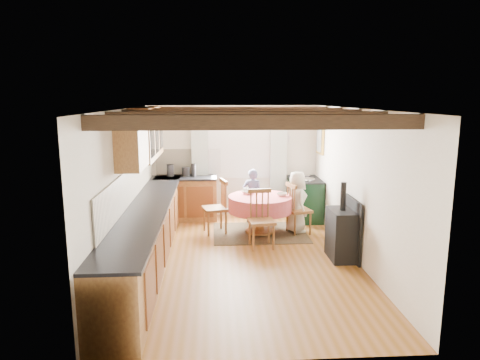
{
  "coord_description": "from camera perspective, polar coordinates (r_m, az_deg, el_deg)",
  "views": [
    {
      "loc": [
        -0.46,
        -6.6,
        2.57
      ],
      "look_at": [
        0.0,
        0.8,
        1.15
      ],
      "focal_mm": 32.42,
      "sensor_mm": 36.0,
      "label": 1
    }
  ],
  "objects": [
    {
      "name": "canister_wide",
      "position": [
        9.33,
        -7.16,
        1.15
      ],
      "size": [
        0.17,
        0.17,
        0.19
      ],
      "primitive_type": "cylinder",
      "color": "#262628",
      "rests_on": "worktop_back"
    },
    {
      "name": "wall_left",
      "position": [
        6.87,
        -14.73,
        -1.02
      ],
      "size": [
        0.0,
        5.5,
        2.4
      ],
      "primitive_type": "cube",
      "color": "silver",
      "rests_on": "ground"
    },
    {
      "name": "canister_tall",
      "position": [
        9.29,
        -9.17,
        1.27
      ],
      "size": [
        0.15,
        0.15,
        0.26
      ],
      "primitive_type": "cylinder",
      "color": "#262628",
      "rests_on": "worktop_back"
    },
    {
      "name": "cup",
      "position": [
        8.47,
        0.77,
        -1.37
      ],
      "size": [
        0.14,
        0.14,
        0.1
      ],
      "primitive_type": "imported",
      "rotation": [
        0.0,
        0.0,
        1.17
      ],
      "color": "silver",
      "rests_on": "dining_table"
    },
    {
      "name": "beam_e",
      "position": [
        8.62,
        -0.5,
        9.11
      ],
      "size": [
        3.6,
        0.16,
        0.16
      ],
      "primitive_type": "cube",
      "color": "#3C2718",
      "rests_on": "ceiling"
    },
    {
      "name": "worktop_left",
      "position": [
        6.89,
        -11.99,
        -3.44
      ],
      "size": [
        0.64,
        5.3,
        0.04
      ],
      "primitive_type": "cube",
      "color": "black",
      "rests_on": "base_cabinet_left"
    },
    {
      "name": "rug",
      "position": [
        8.4,
        2.63,
        -6.94
      ],
      "size": [
        1.78,
        1.38,
        0.01
      ],
      "primitive_type": "cube",
      "color": "brown",
      "rests_on": "floor"
    },
    {
      "name": "beam_a",
      "position": [
        4.63,
        2.15,
        7.62
      ],
      "size": [
        3.6,
        0.16,
        0.16
      ],
      "primitive_type": "cube",
      "color": "#3C2718",
      "rests_on": "ceiling"
    },
    {
      "name": "curtain_rod",
      "position": [
        9.27,
        -0.09,
        8.55
      ],
      "size": [
        2.0,
        0.03,
        0.03
      ],
      "primitive_type": "cylinder",
      "rotation": [
        0.0,
        1.57,
        0.0
      ],
      "color": "black",
      "rests_on": "wall_back"
    },
    {
      "name": "beam_b",
      "position": [
        5.63,
        1.14,
        8.19
      ],
      "size": [
        3.6,
        0.16,
        0.16
      ],
      "primitive_type": "cube",
      "color": "#3C2718",
      "rests_on": "ceiling"
    },
    {
      "name": "wall_front",
      "position": [
        4.11,
        3.08,
        -8.63
      ],
      "size": [
        3.6,
        0.0,
        2.4
      ],
      "primitive_type": "cube",
      "color": "silver",
      "rests_on": "ground"
    },
    {
      "name": "base_cabinet_back",
      "position": [
        9.32,
        -7.09,
        -2.46
      ],
      "size": [
        1.3,
        0.6,
        0.88
      ],
      "primitive_type": "cube",
      "color": "#A1743A",
      "rests_on": "floor"
    },
    {
      "name": "wall_picture",
      "position": [
        9.22,
        10.51,
        5.24
      ],
      "size": [
        0.04,
        0.5,
        0.6
      ],
      "primitive_type": "cube",
      "color": "gold",
      "rests_on": "wall_right"
    },
    {
      "name": "chair_near",
      "position": [
        7.49,
        2.86,
        -5.18
      ],
      "size": [
        0.48,
        0.5,
        1.01
      ],
      "primitive_type": null,
      "rotation": [
        0.0,
        0.0,
        0.11
      ],
      "color": "brown",
      "rests_on": "floor"
    },
    {
      "name": "window_pane",
      "position": [
        9.41,
        -0.12,
        4.92
      ],
      "size": [
        1.2,
        0.01,
        1.4
      ],
      "primitive_type": "cube",
      "color": "white",
      "rests_on": "wall_back"
    },
    {
      "name": "curtain_left",
      "position": [
        9.37,
        -5.28,
        1.77
      ],
      "size": [
        0.35,
        0.1,
        2.1
      ],
      "primitive_type": "cube",
      "color": "silver",
      "rests_on": "wall_back"
    },
    {
      "name": "wall_cabinet_solid",
      "position": [
        6.44,
        -14.05,
        4.55
      ],
      "size": [
        0.34,
        0.9,
        0.7
      ],
      "primitive_type": "cube",
      "color": "#A1743A",
      "rests_on": "wall_left"
    },
    {
      "name": "wall_right",
      "position": [
        7.11,
        15.05,
        -0.65
      ],
      "size": [
        0.0,
        5.5,
        2.4
      ],
      "primitive_type": "cube",
      "color": "silver",
      "rests_on": "ground"
    },
    {
      "name": "chair_right",
      "position": [
        8.33,
        7.75,
        -3.71
      ],
      "size": [
        0.54,
        0.53,
        0.98
      ],
      "primitive_type": null,
      "rotation": [
        0.0,
        0.0,
        1.85
      ],
      "color": "brown",
      "rests_on": "floor"
    },
    {
      "name": "splash_back",
      "position": [
        9.45,
        -6.8,
        2.43
      ],
      "size": [
        1.4,
        0.02,
        0.55
      ],
      "primitive_type": "cube",
      "color": "beige",
      "rests_on": "wall_back"
    },
    {
      "name": "aga_range",
      "position": [
        9.32,
        8.5,
        -2.44
      ],
      "size": [
        0.63,
        0.97,
        0.9
      ],
      "primitive_type": null,
      "color": "black",
      "rests_on": "floor"
    },
    {
      "name": "wall_cabinet_glass",
      "position": [
        7.91,
        -12.12,
        6.11
      ],
      "size": [
        0.34,
        1.8,
        0.9
      ],
      "primitive_type": "cube",
      "color": "#A1743A",
      "rests_on": "wall_left"
    },
    {
      "name": "ceiling",
      "position": [
        6.62,
        0.43,
        9.37
      ],
      "size": [
        3.6,
        5.5,
        0.0
      ],
      "primitive_type": "cube",
      "color": "white",
      "rests_on": "ground"
    },
    {
      "name": "bowl_b",
      "position": [
        8.24,
        5.54,
        -1.91
      ],
      "size": [
        0.23,
        0.23,
        0.06
      ],
      "primitive_type": "imported",
      "rotation": [
        0.0,
        0.0,
        2.93
      ],
      "color": "silver",
      "rests_on": "dining_table"
    },
    {
      "name": "curtain_right",
      "position": [
        9.47,
        5.06,
        1.87
      ],
      "size": [
        0.35,
        0.1,
        2.1
      ],
      "primitive_type": "cube",
      "color": "silver",
      "rests_on": "wall_back"
    },
    {
      "name": "dining_table",
      "position": [
        8.3,
        2.65,
        -4.58
      ],
      "size": [
        1.21,
        1.21,
        0.73
      ],
      "primitive_type": null,
      "color": "#BE5A75",
      "rests_on": "floor"
    },
    {
      "name": "chair_left",
      "position": [
        8.29,
        -3.34,
        -3.51
      ],
      "size": [
        0.56,
        0.54,
        1.04
      ],
      "primitive_type": null,
      "rotation": [
        0.0,
        0.0,
        -1.33
      ],
      "color": "brown",
      "rests_on": "floor"
    },
    {
      "name": "floor",
      "position": [
        7.1,
        0.4,
        -10.39
      ],
      "size": [
        3.6,
        5.5,
        0.0
      ],
      "primitive_type": "cube",
      "color": "brown",
      "rests_on": "ground"
    },
    {
      "name": "wall_back",
      "position": [
        9.46,
        -0.73,
        2.51
      ],
      "size": [
        3.6,
        0.0,
        2.4
      ],
      "primitive_type": "cube",
      "color": "silver",
      "rests_on": "ground"
    },
    {
      "name": "window_frame",
      "position": [
        9.4,
        -0.12,
        4.92
      ],
      "size": [
        1.34,
        0.03,
        1.54
      ],
      "primitive_type": "cube",
      "color": "white",
      "rests_on": "wall_back"
    },
    {
      "name": "base_cabinet_left",
      "position": [
        7.01,
        -12.01,
        -7.08
      ],
      "size": [
        0.6,
        5.3,
        0.88
      ],
      "primitive_type": "cube",
      "color": "#A1743A",
      "rests_on": "floor"
    },
    {
      "name": "wall_plate",
      "position": [
        9.48,
        5.65,
        5.52
      ],
      "size": [
        0.3,
        0.02,
        0.3
      ],
      "primitive_type": "cylinder",
      "rotation": [
        1.57,
        0.0,
        0.0
      ],
      "color": "silver",
      "rests_on": "wall_back"
    },
    {
      "name": "worktop_back",
      "position": [
        9.2,
        -7.17,
        0.3
      ],
      "size": [
        1.3,
        0.64,
        0.04
      ],
      "primitive_type": "cube",
      "color": "black",
      "rests_on": "base_cabinet_back"
    },
    {
      "name": "splash_left",
      "position": [
        7.16,
        -14.12,
        -0.52
      ],
      "size": [
        0.02,
        4.5,
        0.55
      ],
      "primitive_type": "cube",
      "color": "beige",
      "rests_on": "wall_left"
    },
    {
      "name": "cast_iron_stove",
      "position": [
        7.12,
        13.29,
        -5.27
      ],
      "size": [
        0.38,
        0.63,
        1.26
      ],
      "primitive_type": null,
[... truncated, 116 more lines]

